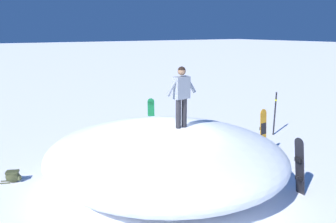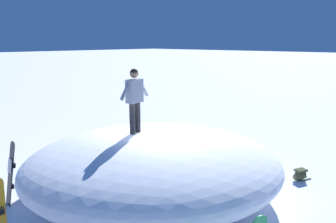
# 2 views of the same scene
# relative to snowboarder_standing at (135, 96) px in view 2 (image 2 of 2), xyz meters

# --- Properties ---
(ground) EXTENTS (240.00, 240.00, 0.00)m
(ground) POSITION_rel_snowboarder_standing_xyz_m (-0.79, 0.19, -2.68)
(ground) COLOR white
(snow_mound) EXTENTS (8.72, 8.61, 1.74)m
(snow_mound) POSITION_rel_snowboarder_standing_xyz_m (-0.29, 0.34, -1.82)
(snow_mound) COLOR white
(snow_mound) RESTS_ON ground
(snowboarder_standing) EXTENTS (0.98, 0.26, 1.61)m
(snowboarder_standing) POSITION_rel_snowboarder_standing_xyz_m (0.00, 0.00, 0.00)
(snowboarder_standing) COLOR black
(snowboarder_standing) RESTS_ON snow_mound
(snowboard_primary_upright) EXTENTS (0.31, 0.29, 1.60)m
(snowboard_primary_upright) POSITION_rel_snowboarder_standing_xyz_m (2.34, -2.02, -1.86)
(snowboard_primary_upright) COLOR black
(snowboard_primary_upright) RESTS_ON ground
(backpack_far) EXTENTS (0.62, 0.42, 0.34)m
(backpack_far) POSITION_rel_snowboarder_standing_xyz_m (-3.86, 2.84, -2.51)
(backpack_far) COLOR #383D23
(backpack_far) RESTS_ON ground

